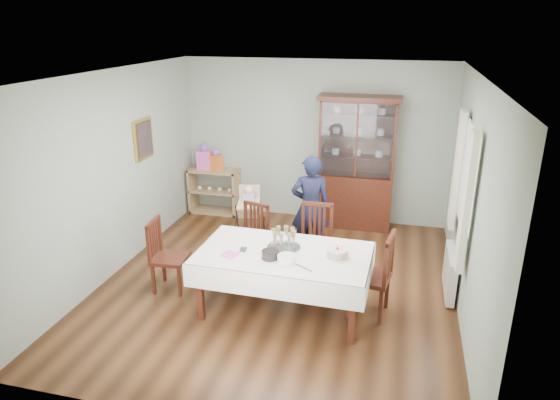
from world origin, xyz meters
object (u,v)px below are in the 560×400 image
(chair_far_right, at_px, (314,256))
(dining_table, at_px, (284,281))
(gift_bag_pink, at_px, (204,158))
(high_chair, at_px, (250,223))
(gift_bag_orange, at_px, (216,161))
(birthday_cake, at_px, (337,254))
(champagne_tray, at_px, (284,243))
(chair_far_left, at_px, (251,251))
(woman, at_px, (310,207))
(chair_end_right, at_px, (370,290))
(sideboard, at_px, (214,191))
(china_cabinet, at_px, (357,161))
(chair_end_left, at_px, (170,269))

(chair_far_right, bearing_deg, dining_table, -103.61)
(dining_table, xyz_separation_m, gift_bag_pink, (-2.13, 2.84, 0.62))
(high_chair, height_order, gift_bag_orange, gift_bag_orange)
(birthday_cake, bearing_deg, champagne_tray, 172.05)
(gift_bag_pink, bearing_deg, chair_far_left, -53.34)
(dining_table, xyz_separation_m, gift_bag_orange, (-1.91, 2.84, 0.58))
(woman, relative_size, high_chair, 1.58)
(chair_far_left, xyz_separation_m, chair_far_right, (0.89, 0.01, 0.02))
(chair_end_right, bearing_deg, gift_bag_orange, -124.00)
(chair_far_right, xyz_separation_m, champagne_tray, (-0.23, -0.82, 0.54))
(sideboard, bearing_deg, gift_bag_orange, -16.79)
(china_cabinet, distance_m, chair_end_right, 2.81)
(china_cabinet, distance_m, birthday_cake, 2.84)
(woman, relative_size, champagne_tray, 3.87)
(birthday_cake, relative_size, gift_bag_orange, 0.74)
(chair_far_right, relative_size, chair_end_left, 1.06)
(chair_end_right, bearing_deg, china_cabinet, -161.50)
(dining_table, bearing_deg, chair_end_right, 10.42)
(china_cabinet, distance_m, chair_far_right, 2.11)
(high_chair, bearing_deg, chair_far_left, -84.79)
(china_cabinet, bearing_deg, gift_bag_pink, 179.97)
(chair_end_right, xyz_separation_m, champagne_tray, (-1.02, -0.08, 0.53))
(chair_end_left, distance_m, chair_end_right, 2.54)
(chair_end_right, xyz_separation_m, gift_bag_pink, (-3.13, 2.65, 0.70))
(dining_table, bearing_deg, woman, 89.09)
(gift_bag_orange, bearing_deg, chair_end_left, -82.21)
(gift_bag_pink, bearing_deg, high_chair, -45.04)
(chair_far_left, bearing_deg, gift_bag_pink, 141.71)
(chair_end_left, bearing_deg, china_cabinet, -41.91)
(dining_table, distance_m, chair_far_right, 0.95)
(gift_bag_orange, bearing_deg, champagne_tray, -55.47)
(chair_far_right, xyz_separation_m, gift_bag_pink, (-2.33, 1.91, 0.71))
(sideboard, xyz_separation_m, chair_far_right, (2.17, -1.93, -0.10))
(chair_far_left, distance_m, high_chair, 0.77)
(china_cabinet, xyz_separation_m, gift_bag_orange, (-2.43, 0.00, -0.15))
(china_cabinet, relative_size, gift_bag_pink, 4.80)
(woman, distance_m, birthday_cake, 1.62)
(chair_end_right, xyz_separation_m, birthday_cake, (-0.38, -0.17, 0.51))
(dining_table, height_order, chair_end_left, chair_end_left)
(china_cabinet, xyz_separation_m, chair_end_left, (-2.06, -2.70, -0.84))
(dining_table, height_order, high_chair, high_chair)
(china_cabinet, xyz_separation_m, chair_far_right, (-0.33, -1.91, -0.83))
(dining_table, bearing_deg, birthday_cake, 1.14)
(chair_end_right, relative_size, champagne_tray, 2.59)
(dining_table, height_order, gift_bag_orange, gift_bag_orange)
(chair_end_left, bearing_deg, woman, -53.02)
(chair_far_right, distance_m, woman, 0.78)
(chair_far_left, xyz_separation_m, gift_bag_pink, (-1.43, 1.92, 0.73))
(dining_table, distance_m, high_chair, 1.88)
(chair_end_left, distance_m, high_chair, 1.62)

